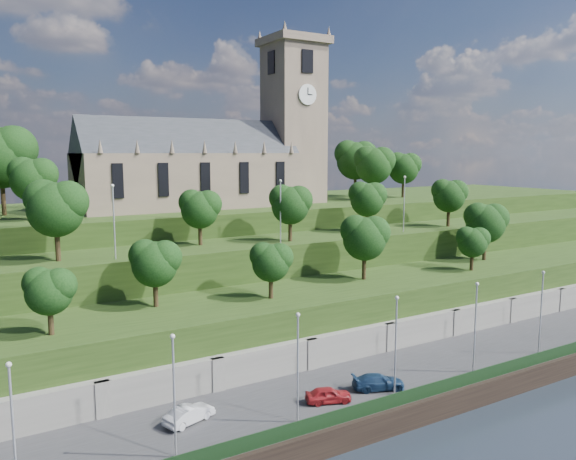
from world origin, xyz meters
TOP-DOWN VIEW (x-y plane):
  - ground at (0.00, 0.00)m, footprint 320.00×320.00m
  - promenade at (0.00, 6.00)m, footprint 160.00×12.00m
  - quay_wall at (0.00, -0.05)m, footprint 160.00×0.50m
  - fence at (0.00, 0.60)m, footprint 160.00×0.10m
  - retaining_wall at (0.00, 11.97)m, footprint 160.00×2.10m
  - embankment_lower at (0.00, 18.00)m, footprint 160.00×12.00m
  - embankment_upper at (0.00, 29.00)m, footprint 160.00×10.00m
  - hilltop at (0.00, 50.00)m, footprint 160.00×32.00m
  - church at (0.79, 45.98)m, footprint 38.60×12.35m
  - trees_lower at (6.36, 18.63)m, footprint 62.91×8.66m
  - trees_upper at (-0.18, 28.12)m, footprint 60.92×7.66m
  - trees_hilltop at (-3.12, 45.44)m, footprint 77.74×16.02m
  - lamp_posts_promenade at (-2.00, 2.50)m, footprint 60.36×0.36m
  - lamp_posts_upper at (-0.00, 26.00)m, footprint 40.36×0.36m
  - car_left at (-7.89, 4.18)m, footprint 4.22×2.83m
  - car_middle at (-19.37, 6.82)m, footprint 4.50×2.78m
  - car_right at (-2.48, 4.09)m, footprint 5.10×3.55m

SIDE VIEW (x-z plane):
  - ground at x=0.00m, z-range 0.00..0.00m
  - promenade at x=0.00m, z-range 0.00..2.00m
  - quay_wall at x=0.00m, z-range 0.00..2.20m
  - retaining_wall at x=0.00m, z-range 0.00..5.00m
  - fence at x=0.00m, z-range 2.00..3.20m
  - car_left at x=-7.89m, z-range 2.00..3.34m
  - car_right at x=-2.48m, z-range 2.00..3.37m
  - car_middle at x=-19.37m, z-range 2.00..3.40m
  - embankment_lower at x=0.00m, z-range 0.00..8.00m
  - embankment_upper at x=0.00m, z-range 0.00..12.00m
  - lamp_posts_promenade at x=-2.00m, z-range 2.62..11.54m
  - hilltop at x=0.00m, z-range 0.00..15.00m
  - trees_lower at x=6.36m, z-range 8.75..16.92m
  - lamp_posts_upper at x=0.00m, z-range 12.61..20.49m
  - trees_upper at x=-0.18m, z-range 12.86..21.28m
  - trees_hilltop at x=-3.12m, z-range 15.99..27.73m
  - church at x=0.79m, z-range 8.72..36.32m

